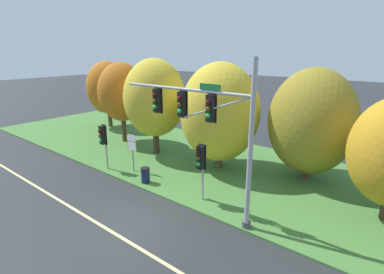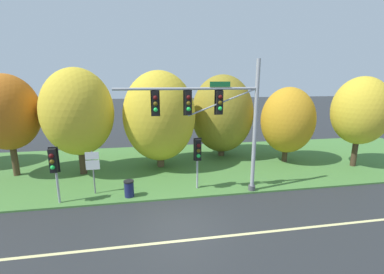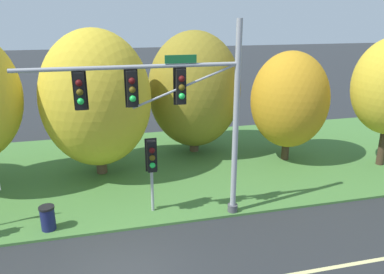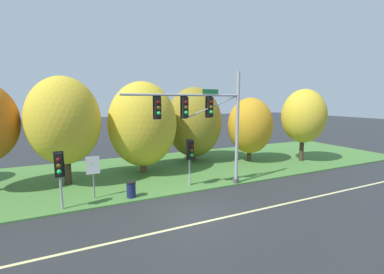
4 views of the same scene
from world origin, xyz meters
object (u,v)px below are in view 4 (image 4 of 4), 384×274
Objects in this scene: pedestrian_signal_further_along at (59,168)px; route_sign_post at (93,170)px; tree_behind_signpost at (64,121)px; tree_mid_verge at (143,124)px; tree_right_far at (250,126)px; trash_bin at (131,189)px; pedestrian_signal_near_kerb at (190,153)px; traffic_signal_mast at (206,116)px; tree_tall_centre at (194,122)px; tree_furthest_back at (304,116)px.

pedestrian_signal_further_along is 2.01m from route_sign_post.
tree_behind_signpost is 5.40m from tree_mid_verge.
route_sign_post is at bearing -165.13° from tree_right_far.
pedestrian_signal_near_kerb is at bearing 4.42° from trash_bin.
trash_bin is at bearing -175.58° from pedestrian_signal_near_kerb.
route_sign_post is 4.57m from tree_behind_signpost.
tree_behind_signpost is 6.58m from trash_bin.
pedestrian_signal_near_kerb is 3.33× the size of trash_bin.
traffic_signal_mast reaches higher than pedestrian_signal_near_kerb.
tree_tall_centre reaches higher than route_sign_post.
trash_bin is at bearing -20.25° from route_sign_post.
pedestrian_signal_near_kerb is 1.01× the size of pedestrian_signal_further_along.
tree_mid_verge reaches higher than tree_furthest_back.
pedestrian_signal_further_along reaches higher than route_sign_post.
pedestrian_signal_further_along is 0.46× the size of tree_furthest_back.
trash_bin is at bearing 4.73° from pedestrian_signal_further_along.
pedestrian_signal_further_along is at bearing 179.46° from traffic_signal_mast.
tree_behind_signpost is (-8.06, 4.58, -0.33)m from traffic_signal_mast.
traffic_signal_mast is at bearing -9.33° from route_sign_post.
traffic_signal_mast reaches higher than tree_behind_signpost.
tree_behind_signpost reaches higher than route_sign_post.
traffic_signal_mast is at bearing -29.59° from tree_behind_signpost.
pedestrian_signal_near_kerb is at bearing -170.04° from tree_furthest_back.
route_sign_post is 0.38× the size of tree_furthest_back.
pedestrian_signal_near_kerb is 1.23× the size of route_sign_post.
trash_bin is (3.59, 0.30, -1.74)m from pedestrian_signal_further_along.
pedestrian_signal_further_along is at bearing -137.33° from tree_mid_verge.
tree_right_far is at bearing -28.44° from tree_tall_centre.
trash_bin is (-16.28, -2.47, -3.67)m from tree_furthest_back.
traffic_signal_mast is 3.09× the size of route_sign_post.
tree_behind_signpost reaches higher than tree_furthest_back.
tree_right_far is at bearing 16.88° from pedestrian_signal_further_along.
pedestrian_signal_further_along is 4.00m from trash_bin.
tree_behind_signpost is 19.70m from tree_furthest_back.
tree_behind_signpost is 1.08× the size of tree_furthest_back.
trash_bin is (-11.74, -4.36, -2.82)m from tree_right_far.
trash_bin is at bearing -171.36° from tree_furthest_back.
tree_furthest_back is (14.28, -2.38, 0.37)m from tree_mid_verge.
tree_furthest_back reaches higher than trash_bin.
tree_behind_signpost is at bearing 174.96° from tree_furthest_back.
tree_behind_signpost is at bearing -173.14° from tree_mid_verge.
route_sign_post is 0.43× the size of tree_right_far.
tree_furthest_back is (9.04, -4.32, 0.57)m from tree_tall_centre.
tree_tall_centre is (2.53, 7.17, -1.02)m from traffic_signal_mast.
trash_bin is at bearing -136.81° from tree_tall_centre.
pedestrian_signal_further_along is 0.44× the size of tree_mid_verge.
tree_mid_verge reaches higher than tree_tall_centre.
pedestrian_signal_further_along is 13.02m from tree_tall_centre.
tree_behind_signpost is at bearing 111.85° from route_sign_post.
pedestrian_signal_near_kerb is (-0.78, 0.68, -2.35)m from traffic_signal_mast.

